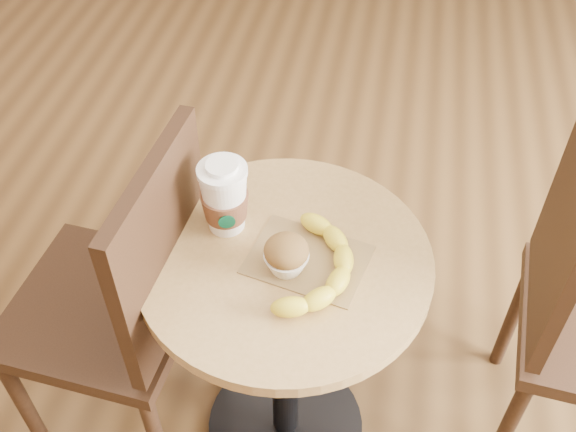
# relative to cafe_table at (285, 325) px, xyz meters

# --- Properties ---
(cafe_table) EXTENTS (0.63, 0.63, 0.75)m
(cafe_table) POSITION_rel_cafe_table_xyz_m (0.00, 0.00, 0.00)
(cafe_table) COLOR black
(cafe_table) RESTS_ON ground
(chair_left) EXTENTS (0.47, 0.47, 0.98)m
(chair_left) POSITION_rel_cafe_table_xyz_m (-0.38, -0.02, 0.04)
(chair_left) COLOR black
(chair_left) RESTS_ON ground
(kraft_bag) EXTENTS (0.27, 0.23, 0.00)m
(kraft_bag) POSITION_rel_cafe_table_xyz_m (0.05, -0.00, 0.25)
(kraft_bag) COLOR olive
(kraft_bag) RESTS_ON cafe_table
(coffee_cup) EXTENTS (0.10, 0.11, 0.18)m
(coffee_cup) POSITION_rel_cafe_table_xyz_m (-0.14, 0.07, 0.33)
(coffee_cup) COLOR white
(coffee_cup) RESTS_ON cafe_table
(muffin) EXTENTS (0.09, 0.09, 0.08)m
(muffin) POSITION_rel_cafe_table_xyz_m (0.01, -0.03, 0.29)
(muffin) COLOR white
(muffin) RESTS_ON kraft_bag
(banana) EXTENTS (0.21, 0.33, 0.04)m
(banana) POSITION_rel_cafe_table_xyz_m (0.08, -0.03, 0.27)
(banana) COLOR yellow
(banana) RESTS_ON kraft_bag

